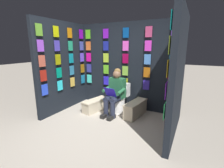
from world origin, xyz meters
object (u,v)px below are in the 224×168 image
object	(u,v)px
comic_longbox_far	(96,105)
person_reading	(115,92)
toilet	(119,100)
comic_longbox_near	(135,109)

from	to	relation	value
comic_longbox_far	person_reading	bearing A→B (deg)	-164.55
person_reading	comic_longbox_far	world-z (taller)	person_reading
toilet	comic_longbox_far	size ratio (longest dim) A/B	0.92
person_reading	comic_longbox_near	world-z (taller)	person_reading
comic_longbox_far	comic_longbox_near	bearing A→B (deg)	-159.01
person_reading	comic_longbox_far	size ratio (longest dim) A/B	1.41
toilet	person_reading	world-z (taller)	person_reading
comic_longbox_near	comic_longbox_far	xyz separation A→B (m)	(1.10, 0.17, -0.03)
person_reading	comic_longbox_far	bearing A→B (deg)	8.53
toilet	comic_longbox_far	distance (m)	0.67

